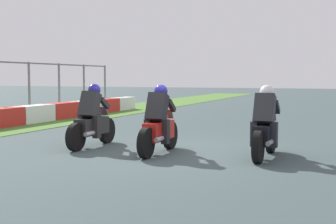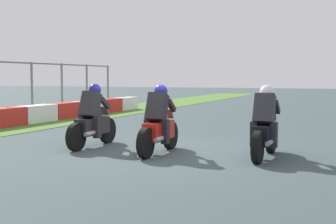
{
  "view_description": "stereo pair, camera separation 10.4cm",
  "coord_description": "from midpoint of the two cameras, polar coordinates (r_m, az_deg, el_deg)",
  "views": [
    {
      "loc": [
        -9.46,
        -3.75,
        1.67
      ],
      "look_at": [
        -0.03,
        0.0,
        0.9
      ],
      "focal_mm": 49.32,
      "sensor_mm": 36.0,
      "label": 1
    },
    {
      "loc": [
        -9.42,
        -3.85,
        1.67
      ],
      "look_at": [
        -0.03,
        0.0,
        0.9
      ],
      "focal_mm": 49.32,
      "sensor_mm": 36.0,
      "label": 2
    }
  ],
  "objects": [
    {
      "name": "ground_plane",
      "position": [
        10.31,
        -0.22,
        -4.98
      ],
      "size": [
        120.0,
        120.0,
        0.0
      ],
      "primitive_type": "plane",
      "color": "#39494A"
    },
    {
      "name": "rider_lane_a",
      "position": [
        9.73,
        11.63,
        -1.92
      ],
      "size": [
        2.04,
        0.54,
        1.51
      ],
      "rotation": [
        0.0,
        0.0,
        -0.01
      ],
      "color": "black",
      "rests_on": "ground_plane"
    },
    {
      "name": "rider_lane_b",
      "position": [
        10.06,
        -1.43,
        -1.63
      ],
      "size": [
        2.04,
        0.54,
        1.51
      ],
      "rotation": [
        0.0,
        0.0,
        0.01
      ],
      "color": "black",
      "rests_on": "ground_plane"
    },
    {
      "name": "rider_lane_c",
      "position": [
        11.16,
        -9.63,
        -1.11
      ],
      "size": [
        2.04,
        0.54,
        1.51
      ],
      "rotation": [
        0.0,
        0.0,
        -0.01
      ],
      "color": "black",
      "rests_on": "ground_plane"
    }
  ]
}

